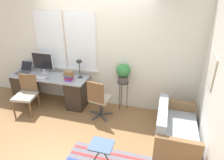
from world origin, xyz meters
name	(u,v)px	position (x,y,z in m)	size (l,w,h in m)	color
ground_plane	(88,115)	(0.00, 0.00, 0.00)	(14.00, 14.00, 0.00)	olive
wall_back_with_window	(94,49)	(-0.03, 0.66, 1.35)	(9.00, 0.12, 2.70)	white
wall_right_with_picture	(212,71)	(2.32, 0.00, 1.35)	(0.08, 9.00, 2.70)	white
desk	(50,88)	(-1.09, 0.29, 0.39)	(1.91, 0.58, 0.72)	#9EA3A8
laptop	(24,70)	(-1.76, 0.33, 0.77)	(0.30, 0.35, 0.23)	#4C4C51
monitor	(43,63)	(-1.27, 0.43, 0.99)	(0.53, 0.21, 0.50)	silver
keyboard	(38,77)	(-1.25, 0.13, 0.73)	(0.34, 0.14, 0.02)	silver
mouse	(47,78)	(-1.01, 0.13, 0.74)	(0.04, 0.07, 0.03)	slate
desk_lamp	(79,63)	(-0.31, 0.41, 1.07)	(0.14, 0.14, 0.44)	#2D2D33
book_stack	(69,76)	(-0.49, 0.21, 0.83)	(0.23, 0.20, 0.22)	purple
desk_chair_wooden	(26,93)	(-1.40, -0.18, 0.45)	(0.51, 0.52, 0.85)	brown
office_chair_swivel	(99,98)	(0.27, 0.02, 0.47)	(0.52, 0.52, 0.91)	#47474C
couch_loveseat	(174,132)	(1.84, -0.41, 0.27)	(0.71, 1.22, 0.75)	#9EA8B2
plant_stand	(123,86)	(0.68, 0.51, 0.60)	(0.25, 0.25, 0.69)	#333338
potted_plant	(123,72)	(0.68, 0.51, 0.93)	(0.32, 0.32, 0.42)	#514C47
folding_stool	(101,147)	(0.74, -1.20, 0.36)	(0.37, 0.31, 0.41)	slate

